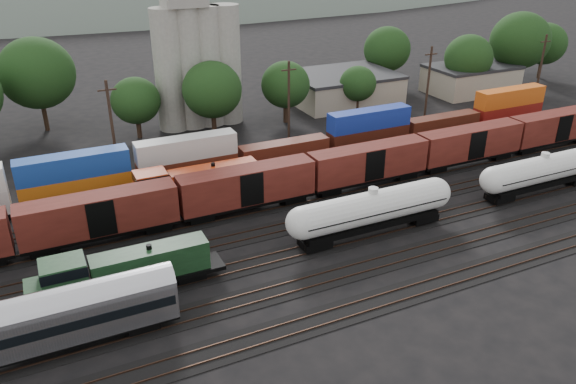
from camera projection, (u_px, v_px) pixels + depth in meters
name	position (u px, v px, depth m)	size (l,w,h in m)	color
ground	(275.00, 230.00, 58.05)	(600.00, 600.00, 0.00)	black
tracks	(275.00, 229.00, 58.03)	(180.00, 33.20, 0.20)	black
green_locomotive	(117.00, 273.00, 46.49)	(16.29, 2.87, 4.31)	black
tank_car_a	(372.00, 209.00, 55.96)	(18.81, 3.37, 4.93)	silver
tank_car_b	(542.00, 171.00, 65.04)	(17.93, 3.21, 4.70)	silver
passenger_coach	(18.00, 327.00, 39.21)	(22.21, 2.74, 5.04)	silver
orange_locomotive	(189.00, 183.00, 62.84)	(16.90, 2.82, 4.23)	black
boxcar_string	(177.00, 200.00, 57.42)	(122.80, 2.90, 4.20)	black
container_wall	(123.00, 173.00, 64.29)	(160.00, 2.60, 5.80)	black
grain_silo	(196.00, 53.00, 83.87)	(13.40, 5.00, 29.00)	gray
industrial_sheds	(222.00, 108.00, 88.29)	(119.38, 17.26, 5.10)	#9E937F
tree_band	(148.00, 79.00, 83.74)	(159.89, 23.02, 14.15)	black
utility_poles	(206.00, 114.00, 73.35)	(122.20, 0.36, 12.00)	black
distant_hills	(111.00, 31.00, 288.36)	(860.00, 286.00, 130.00)	#59665B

